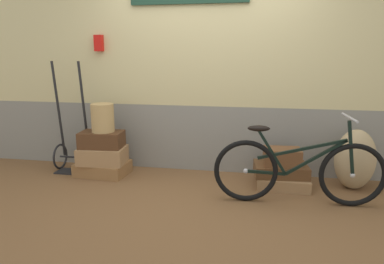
% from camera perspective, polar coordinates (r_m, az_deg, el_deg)
% --- Properties ---
extents(ground, '(9.75, 5.20, 0.06)m').
position_cam_1_polar(ground, '(3.93, 0.92, -10.13)').
color(ground, brown).
extents(station_building, '(7.75, 0.74, 2.47)m').
position_cam_1_polar(station_building, '(4.47, 2.95, 9.39)').
color(station_building, gray).
rests_on(station_building, ground).
extents(suitcase_0, '(0.64, 0.47, 0.15)m').
position_cam_1_polar(suitcase_0, '(4.60, -14.18, -5.68)').
color(suitcase_0, olive).
rests_on(suitcase_0, ground).
extents(suitcase_1, '(0.59, 0.42, 0.20)m').
position_cam_1_polar(suitcase_1, '(4.51, -14.22, -3.66)').
color(suitcase_1, '#9E754C').
rests_on(suitcase_1, suitcase_0).
extents(suitcase_2, '(0.53, 0.36, 0.20)m').
position_cam_1_polar(suitcase_2, '(4.47, -14.36, -1.18)').
color(suitcase_2, '#4C2D19').
rests_on(suitcase_2, suitcase_1).
extents(suitcase_3, '(0.59, 0.43, 0.13)m').
position_cam_1_polar(suitcase_3, '(4.19, 14.47, -7.69)').
color(suitcase_3, '#9E754C').
rests_on(suitcase_3, ground).
extents(suitcase_4, '(0.62, 0.45, 0.13)m').
position_cam_1_polar(suitcase_4, '(4.17, 14.11, -5.91)').
color(suitcase_4, brown).
rests_on(suitcase_4, suitcase_3).
extents(suitcase_5, '(0.42, 0.29, 0.19)m').
position_cam_1_polar(suitcase_5, '(4.08, 14.31, -3.92)').
color(suitcase_5, brown).
rests_on(suitcase_5, suitcase_4).
extents(wicker_basket, '(0.27, 0.27, 0.34)m').
position_cam_1_polar(wicker_basket, '(4.42, -14.22, 2.23)').
color(wicker_basket, tan).
rests_on(wicker_basket, suitcase_2).
extents(luggage_trolley, '(0.44, 0.39, 1.40)m').
position_cam_1_polar(luggage_trolley, '(4.80, -18.58, -2.39)').
color(luggage_trolley, black).
rests_on(luggage_trolley, ground).
extents(burlap_sack, '(0.44, 0.37, 0.68)m').
position_cam_1_polar(burlap_sack, '(4.32, 24.80, -4.04)').
color(burlap_sack, tan).
rests_on(burlap_sack, ground).
extents(bicycle, '(1.68, 0.46, 0.91)m').
position_cam_1_polar(bicycle, '(3.69, 16.68, -6.00)').
color(bicycle, black).
rests_on(bicycle, ground).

